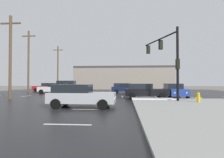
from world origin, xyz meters
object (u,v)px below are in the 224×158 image
object	(u,v)px
utility_pole_far	(28,61)
suv_tan	(66,86)
fire_hydrant	(198,97)
utility_pole_distant	(58,67)
sedan_navy	(125,88)
sedan_silver	(80,95)
traffic_signal_mast	(167,54)
sedan_blue	(174,90)
sedan_black	(145,91)
utility_pole_mid	(10,55)
sedan_red	(47,87)
sedan_white	(55,88)

from	to	relation	value
utility_pole_far	suv_tan	bearing A→B (deg)	63.28
fire_hydrant	utility_pole_distant	bearing A→B (deg)	132.61
sedan_navy	sedan_silver	bearing A→B (deg)	-106.88
traffic_signal_mast	sedan_blue	size ratio (longest dim) A/B	1.42
sedan_black	fire_hydrant	bearing A→B (deg)	-48.41
sedan_silver	utility_pole_mid	xyz separation A→B (m)	(-8.85, 5.47, 3.72)
sedan_red	utility_pole_distant	bearing A→B (deg)	-94.37
sedan_red	suv_tan	world-z (taller)	suv_tan
sedan_blue	utility_pole_mid	world-z (taller)	utility_pole_mid
sedan_silver	sedan_red	size ratio (longest dim) A/B	0.98
suv_tan	utility_pole_mid	xyz separation A→B (m)	(-0.41, -16.28, 3.48)
fire_hydrant	sedan_navy	size ratio (longest dim) A/B	0.17
sedan_silver	utility_pole_far	world-z (taller)	utility_pole_far
traffic_signal_mast	utility_pole_mid	xyz separation A→B (m)	(-15.97, 0.16, 0.10)
suv_tan	sedan_white	bearing A→B (deg)	-83.21
utility_pole_distant	utility_pole_far	bearing A→B (deg)	-93.71
sedan_white	utility_pole_mid	size ratio (longest dim) A/B	0.53
utility_pole_mid	utility_pole_distant	size ratio (longest dim) A/B	0.92
sedan_white	sedan_blue	xyz separation A→B (m)	(16.13, -5.53, 0.00)
sedan_red	sedan_navy	world-z (taller)	same
sedan_white	utility_pole_mid	distance (m)	9.31
fire_hydrant	sedan_black	world-z (taller)	sedan_black
traffic_signal_mast	sedan_silver	bearing A→B (deg)	107.16
fire_hydrant	utility_pole_far	bearing A→B (deg)	150.70
traffic_signal_mast	utility_pole_distant	world-z (taller)	utility_pole_distant
fire_hydrant	sedan_red	distance (m)	26.37
utility_pole_far	utility_pole_distant	distance (m)	10.37
fire_hydrant	sedan_black	xyz separation A→B (m)	(-3.81, 4.25, 0.32)
fire_hydrant	utility_pole_far	size ratio (longest dim) A/B	0.08
traffic_signal_mast	suv_tan	bearing A→B (deg)	23.88
utility_pole_mid	sedan_silver	bearing A→B (deg)	-31.72
sedan_white	sedan_navy	bearing A→B (deg)	-167.89
traffic_signal_mast	utility_pole_mid	distance (m)	15.97
sedan_black	utility_pole_distant	world-z (taller)	utility_pole_distant
sedan_silver	sedan_red	bearing A→B (deg)	120.97
sedan_black	utility_pole_mid	size ratio (longest dim) A/B	0.52
sedan_navy	utility_pole_distant	distance (m)	17.80
sedan_red	sedan_white	world-z (taller)	same
sedan_silver	sedan_black	distance (m)	8.68
fire_hydrant	sedan_red	xyz separation A→B (m)	(-20.33, 16.79, 0.32)
traffic_signal_mast	sedan_red	size ratio (longest dim) A/B	1.39
fire_hydrant	sedan_silver	size ratio (longest dim) A/B	0.17
sedan_black	utility_pole_distant	bearing A→B (deg)	132.54
traffic_signal_mast	sedan_silver	distance (m)	9.59
sedan_black	sedan_navy	xyz separation A→B (m)	(-2.14, 8.37, 0.00)
sedan_white	suv_tan	xyz separation A→B (m)	(-0.94, 7.85, 0.24)
suv_tan	utility_pole_distant	size ratio (longest dim) A/B	0.51
sedan_red	sedan_black	xyz separation A→B (m)	(16.52, -12.54, 0.00)
sedan_silver	sedan_blue	world-z (taller)	same
sedan_silver	sedan_white	xyz separation A→B (m)	(-7.50, 13.90, 0.00)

